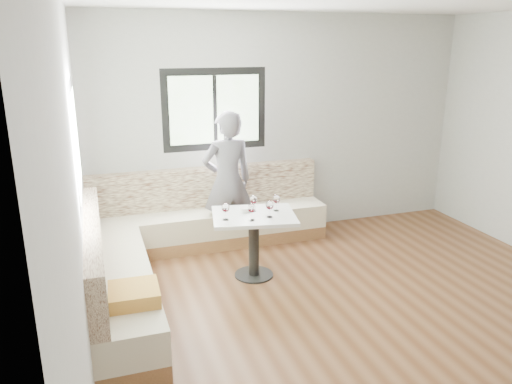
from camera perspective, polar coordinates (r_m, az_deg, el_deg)
room at (r=4.35m, az=13.84°, el=2.54°), size 5.01×5.01×2.81m
banquette at (r=5.57m, az=-9.16°, el=-5.72°), size 2.90×2.80×0.95m
table at (r=5.31m, az=-0.25°, el=-4.37°), size 0.97×0.83×0.71m
person at (r=5.96m, az=-3.27°, el=1.22°), size 0.65×0.45×1.69m
olive_ramekin at (r=5.33m, az=-1.26°, el=-1.99°), size 0.11×0.11×0.05m
wine_glass_a at (r=5.05m, az=-3.50°, el=-1.85°), size 0.08×0.08×0.18m
wine_glass_b at (r=5.03m, az=-0.51°, el=-1.92°), size 0.08×0.08×0.18m
wine_glass_c at (r=5.12m, az=1.58°, el=-1.56°), size 0.08×0.08×0.18m
wine_glass_d at (r=5.30m, az=-0.28°, el=-0.93°), size 0.08×0.08×0.18m
wine_glass_e at (r=5.32m, az=2.35°, el=-0.86°), size 0.08×0.08×0.18m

